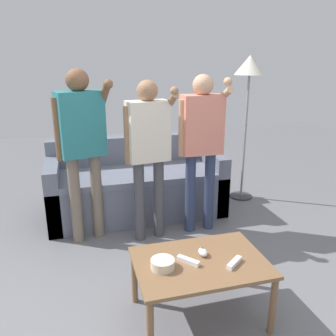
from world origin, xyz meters
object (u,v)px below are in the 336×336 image
(couch, at_px, (136,186))
(coffee_table, at_px, (200,268))
(snack_bowl, at_px, (163,264))
(player_center, at_px, (148,143))
(game_remote_wand_far, at_px, (188,261))
(player_left, at_px, (82,137))
(floor_lamp, at_px, (249,75))
(player_right, at_px, (202,136))
(game_remote_wand_near, at_px, (234,263))
(game_remote_nunchuk, at_px, (203,252))

(couch, xyz_separation_m, coffee_table, (0.11, -1.80, 0.07))
(snack_bowl, xyz_separation_m, player_center, (0.17, 1.18, 0.49))
(coffee_table, height_order, game_remote_wand_far, game_remote_wand_far)
(coffee_table, height_order, player_left, player_left)
(snack_bowl, height_order, player_left, player_left)
(floor_lamp, distance_m, player_left, 2.08)
(player_center, relative_size, player_right, 0.97)
(couch, height_order, coffee_table, couch)
(floor_lamp, relative_size, game_remote_wand_near, 12.42)
(player_center, bearing_deg, player_left, 166.68)
(player_right, bearing_deg, snack_bowl, -119.95)
(game_remote_wand_near, bearing_deg, coffee_table, 152.99)
(game_remote_nunchuk, relative_size, game_remote_wand_far, 0.61)
(game_remote_nunchuk, bearing_deg, floor_lamp, 56.03)
(player_center, height_order, game_remote_wand_far, player_center)
(player_left, height_order, player_right, player_left)
(snack_bowl, relative_size, game_remote_wand_far, 1.06)
(game_remote_nunchuk, bearing_deg, game_remote_wand_near, -45.45)
(snack_bowl, relative_size, player_center, 0.10)
(game_remote_nunchuk, xyz_separation_m, player_center, (-0.13, 1.11, 0.50))
(player_left, bearing_deg, couch, 41.06)
(player_left, bearing_deg, coffee_table, -62.80)
(floor_lamp, bearing_deg, player_left, -163.65)
(coffee_table, bearing_deg, player_right, 69.83)
(coffee_table, relative_size, game_remote_nunchuk, 9.78)
(game_remote_nunchuk, bearing_deg, player_right, 70.59)
(snack_bowl, xyz_separation_m, game_remote_nunchuk, (0.30, 0.07, -0.01))
(player_left, relative_size, player_center, 1.06)
(snack_bowl, distance_m, game_remote_nunchuk, 0.31)
(game_remote_wand_far, bearing_deg, game_remote_wand_near, -19.46)
(player_right, bearing_deg, player_left, 174.52)
(floor_lamp, bearing_deg, game_remote_nunchuk, -123.97)
(coffee_table, distance_m, floor_lamp, 2.53)
(snack_bowl, relative_size, player_right, 0.10)
(game_remote_nunchuk, distance_m, floor_lamp, 2.43)
(player_left, xyz_separation_m, game_remote_wand_far, (0.59, -1.31, -0.57))
(player_center, bearing_deg, floor_lamp, 27.59)
(player_right, xyz_separation_m, game_remote_wand_far, (-0.53, -1.20, -0.53))
(game_remote_wand_far, bearing_deg, player_center, 90.22)
(player_center, distance_m, game_remote_wand_far, 1.28)
(player_center, distance_m, player_right, 0.53)
(game_remote_nunchuk, relative_size, player_right, 0.06)
(snack_bowl, xyz_separation_m, game_remote_wand_near, (0.45, -0.09, -0.01))
(couch, relative_size, game_remote_wand_near, 13.66)
(game_remote_nunchuk, distance_m, player_center, 1.22)
(couch, relative_size, player_right, 1.22)
(player_right, bearing_deg, floor_lamp, 39.38)
(couch, height_order, floor_lamp, floor_lamp)
(snack_bowl, height_order, game_remote_nunchuk, snack_bowl)
(couch, relative_size, game_remote_wand_far, 13.30)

